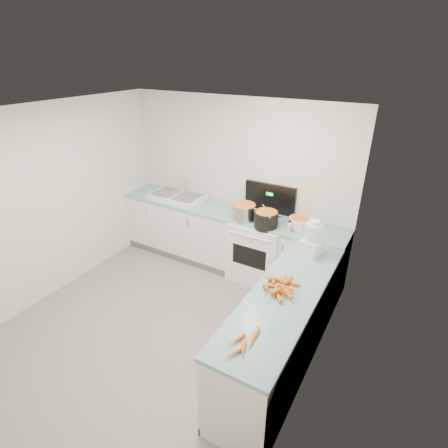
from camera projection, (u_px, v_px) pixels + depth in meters
The scene contains 19 objects.
floor at pixel (157, 332), 4.20m from camera, with size 3.50×4.00×0.00m, color gray, non-canonical shape.
ceiling at pixel (132, 118), 3.09m from camera, with size 3.50×4.00×0.00m, color silver, non-canonical shape.
wall_back at pixel (237, 184), 5.19m from camera, with size 3.50×2.50×0.00m, color silver, non-canonical shape.
wall_left at pixel (41, 207), 4.43m from camera, with size 4.00×2.50×0.00m, color silver, non-canonical shape.
wall_right at pixel (310, 293), 2.86m from camera, with size 4.00×2.50×0.00m, color silver, non-canonical shape.
counter_back at pixel (227, 238), 5.31m from camera, with size 3.50×0.62×0.94m.
counter_right at pixel (282, 330), 3.57m from camera, with size 0.62×2.20×0.94m.
stove at pixel (259, 248), 5.05m from camera, with size 0.76×0.65×1.36m.
sink at pixel (177, 196), 5.49m from camera, with size 0.86×0.52×0.31m.
steel_pot at pixel (244, 213), 4.78m from camera, with size 0.33×0.33×0.24m, color silver.
black_pot at pixel (266, 220), 4.60m from camera, with size 0.32×0.32×0.23m, color black.
wooden_spoon at pixel (266, 211), 4.55m from camera, with size 0.02×0.02×0.42m, color #AD7A47.
mixing_bowl at pixel (300, 222), 4.59m from camera, with size 0.28×0.28×0.13m, color white.
extract_bottle at pixel (289, 226), 4.53m from camera, with size 0.05×0.05×0.11m, color #593319.
spice_jar at pixel (289, 228), 4.47m from camera, with size 0.06×0.06×0.10m, color #E5B266.
food_processor at pixel (313, 240), 3.93m from camera, with size 0.25×0.29×0.42m.
carrot_pile at pixel (280, 286), 3.41m from camera, with size 0.40×0.43×0.08m.
peeled_carrots at pixel (245, 343), 2.76m from camera, with size 0.19×0.42×0.04m.
peelings at pixel (171, 192), 5.56m from camera, with size 0.16×0.24×0.01m.
Camera 1 is at (2.30, -2.34, 3.03)m, focal length 28.00 mm.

